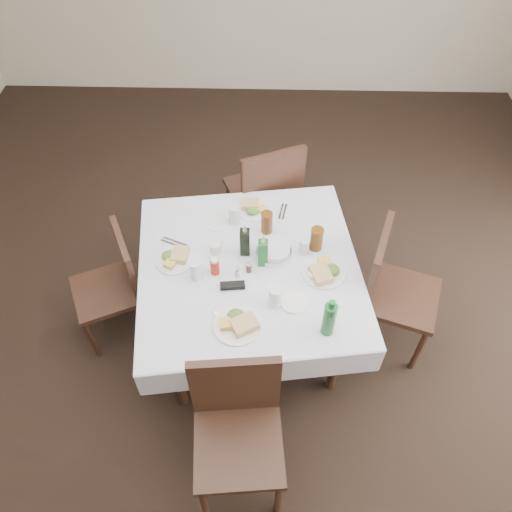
{
  "coord_description": "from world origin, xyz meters",
  "views": [
    {
      "loc": [
        0.16,
        -1.89,
        3.2
      ],
      "look_at": [
        0.11,
        0.18,
        0.8
      ],
      "focal_mm": 35.0,
      "sensor_mm": 36.0,
      "label": 1
    }
  ],
  "objects_px": {
    "chair_south": "(237,421)",
    "ketchup_bottle": "(215,267)",
    "oil_cruet_dark": "(245,241)",
    "chair_east": "(390,285)",
    "water_n": "(234,215)",
    "coffee_mug": "(216,249)",
    "chair_north": "(267,191)",
    "green_bottle": "(329,319)",
    "dining_table": "(249,273)",
    "water_s": "(275,297)",
    "oil_cruet_green": "(263,252)",
    "chair_west": "(116,280)",
    "bread_basket": "(274,251)",
    "water_e": "(304,246)",
    "water_w": "(196,270)"
  },
  "relations": [
    {
      "from": "bread_basket",
      "to": "green_bottle",
      "type": "height_order",
      "value": "green_bottle"
    },
    {
      "from": "coffee_mug",
      "to": "water_e",
      "type": "bearing_deg",
      "value": 1.73
    },
    {
      "from": "dining_table",
      "to": "coffee_mug",
      "type": "bearing_deg",
      "value": 154.41
    },
    {
      "from": "water_n",
      "to": "oil_cruet_dark",
      "type": "distance_m",
      "value": 0.29
    },
    {
      "from": "water_s",
      "to": "oil_cruet_dark",
      "type": "distance_m",
      "value": 0.45
    },
    {
      "from": "bread_basket",
      "to": "oil_cruet_green",
      "type": "relative_size",
      "value": 0.9
    },
    {
      "from": "chair_south",
      "to": "water_w",
      "type": "distance_m",
      "value": 0.92
    },
    {
      "from": "water_e",
      "to": "water_w",
      "type": "height_order",
      "value": "water_w"
    },
    {
      "from": "chair_north",
      "to": "bread_basket",
      "type": "height_order",
      "value": "chair_north"
    },
    {
      "from": "chair_east",
      "to": "water_s",
      "type": "height_order",
      "value": "chair_east"
    },
    {
      "from": "water_n",
      "to": "ketchup_bottle",
      "type": "distance_m",
      "value": 0.46
    },
    {
      "from": "chair_north",
      "to": "water_n",
      "type": "xyz_separation_m",
      "value": [
        -0.21,
        -0.52,
        0.24
      ]
    },
    {
      "from": "chair_south",
      "to": "oil_cruet_green",
      "type": "bearing_deg",
      "value": 82.96
    },
    {
      "from": "chair_east",
      "to": "dining_table",
      "type": "bearing_deg",
      "value": -178.76
    },
    {
      "from": "oil_cruet_green",
      "to": "chair_west",
      "type": "bearing_deg",
      "value": 178.51
    },
    {
      "from": "water_w",
      "to": "dining_table",
      "type": "bearing_deg",
      "value": 17.51
    },
    {
      "from": "chair_west",
      "to": "water_s",
      "type": "bearing_deg",
      "value": -17.58
    },
    {
      "from": "water_s",
      "to": "oil_cruet_green",
      "type": "height_order",
      "value": "oil_cruet_green"
    },
    {
      "from": "oil_cruet_dark",
      "to": "coffee_mug",
      "type": "xyz_separation_m",
      "value": [
        -0.19,
        -0.01,
        -0.07
      ]
    },
    {
      "from": "water_s",
      "to": "green_bottle",
      "type": "relative_size",
      "value": 0.5
    },
    {
      "from": "dining_table",
      "to": "oil_cruet_dark",
      "type": "bearing_deg",
      "value": 104.68
    },
    {
      "from": "chair_east",
      "to": "bread_basket",
      "type": "distance_m",
      "value": 0.81
    },
    {
      "from": "water_w",
      "to": "bread_basket",
      "type": "relative_size",
      "value": 0.62
    },
    {
      "from": "green_bottle",
      "to": "dining_table",
      "type": "bearing_deg",
      "value": 134.36
    },
    {
      "from": "bread_basket",
      "to": "coffee_mug",
      "type": "xyz_separation_m",
      "value": [
        -0.37,
        0.01,
        0.0
      ]
    },
    {
      "from": "chair_south",
      "to": "bread_basket",
      "type": "relative_size",
      "value": 4.41
    },
    {
      "from": "chair_west",
      "to": "water_n",
      "type": "xyz_separation_m",
      "value": [
        0.8,
        0.34,
        0.32
      ]
    },
    {
      "from": "water_w",
      "to": "ketchup_bottle",
      "type": "distance_m",
      "value": 0.12
    },
    {
      "from": "oil_cruet_green",
      "to": "coffee_mug",
      "type": "xyz_separation_m",
      "value": [
        -0.3,
        0.08,
        -0.07
      ]
    },
    {
      "from": "chair_east",
      "to": "ketchup_bottle",
      "type": "relative_size",
      "value": 8.1
    },
    {
      "from": "chair_north",
      "to": "chair_east",
      "type": "relative_size",
      "value": 1.04
    },
    {
      "from": "water_e",
      "to": "water_n",
      "type": "bearing_deg",
      "value": 150.03
    },
    {
      "from": "chair_east",
      "to": "water_e",
      "type": "relative_size",
      "value": 8.45
    },
    {
      "from": "water_w",
      "to": "bread_basket",
      "type": "distance_m",
      "value": 0.52
    },
    {
      "from": "dining_table",
      "to": "ketchup_bottle",
      "type": "height_order",
      "value": "ketchup_bottle"
    },
    {
      "from": "chair_north",
      "to": "water_n",
      "type": "bearing_deg",
      "value": -112.56
    },
    {
      "from": "water_e",
      "to": "green_bottle",
      "type": "bearing_deg",
      "value": -79.28
    },
    {
      "from": "water_s",
      "to": "bread_basket",
      "type": "height_order",
      "value": "water_s"
    },
    {
      "from": "coffee_mug",
      "to": "chair_north",
      "type": "bearing_deg",
      "value": 68.21
    },
    {
      "from": "oil_cruet_dark",
      "to": "coffee_mug",
      "type": "bearing_deg",
      "value": -177.92
    },
    {
      "from": "dining_table",
      "to": "chair_west",
      "type": "distance_m",
      "value": 0.93
    },
    {
      "from": "dining_table",
      "to": "coffee_mug",
      "type": "distance_m",
      "value": 0.27
    },
    {
      "from": "water_s",
      "to": "bread_basket",
      "type": "relative_size",
      "value": 0.61
    },
    {
      "from": "chair_south",
      "to": "ketchup_bottle",
      "type": "height_order",
      "value": "chair_south"
    },
    {
      "from": "water_n",
      "to": "coffee_mug",
      "type": "bearing_deg",
      "value": -110.37
    },
    {
      "from": "chair_west",
      "to": "water_e",
      "type": "height_order",
      "value": "chair_west"
    },
    {
      "from": "oil_cruet_dark",
      "to": "chair_east",
      "type": "bearing_deg",
      "value": -5.39
    },
    {
      "from": "chair_south",
      "to": "water_e",
      "type": "xyz_separation_m",
      "value": [
        0.38,
        1.06,
        0.24
      ]
    },
    {
      "from": "bread_basket",
      "to": "green_bottle",
      "type": "distance_m",
      "value": 0.65
    },
    {
      "from": "oil_cruet_dark",
      "to": "chair_north",
      "type": "bearing_deg",
      "value": 80.59
    }
  ]
}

